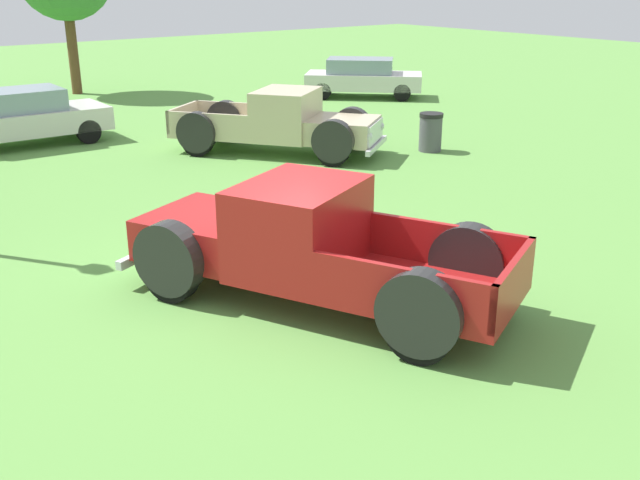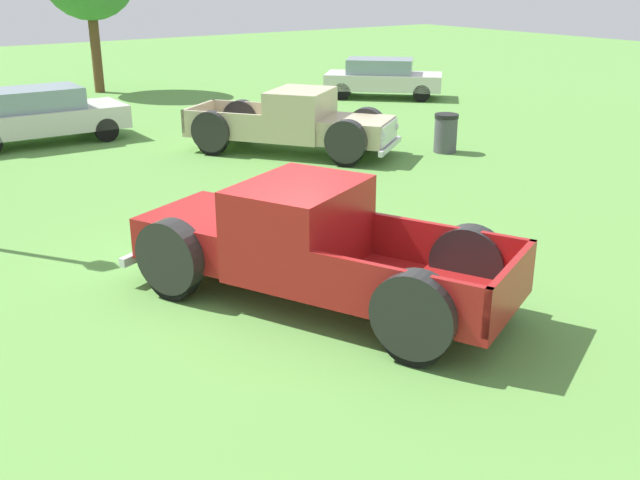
{
  "view_description": "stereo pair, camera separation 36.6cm",
  "coord_description": "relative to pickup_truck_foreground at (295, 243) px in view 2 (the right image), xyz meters",
  "views": [
    {
      "loc": [
        -5.45,
        -7.84,
        4.24
      ],
      "look_at": [
        0.14,
        -0.59,
        0.9
      ],
      "focal_mm": 41.43,
      "sensor_mm": 36.0,
      "label": 1
    },
    {
      "loc": [
        -5.16,
        -8.06,
        4.24
      ],
      "look_at": [
        0.14,
        -0.59,
        0.9
      ],
      "focal_mm": 41.43,
      "sensor_mm": 36.0,
      "label": 2
    }
  ],
  "objects": [
    {
      "name": "trash_can",
      "position": [
        7.83,
        5.09,
        -0.3
      ],
      "size": [
        0.59,
        0.59,
        0.95
      ],
      "color": "#4C4C51",
      "rests_on": "ground_plane"
    },
    {
      "name": "pickup_truck_behind_right",
      "position": [
        4.86,
        6.98,
        -0.03
      ],
      "size": [
        4.43,
        5.21,
        1.56
      ],
      "color": "#C6B793",
      "rests_on": "ground_plane"
    },
    {
      "name": "ground_plane",
      "position": [
        0.02,
        0.24,
        -0.78
      ],
      "size": [
        80.0,
        80.0,
        0.0
      ],
      "primitive_type": "plane",
      "color": "#5B9342"
    },
    {
      "name": "pickup_truck_foreground",
      "position": [
        0.0,
        0.0,
        0.0
      ],
      "size": [
        3.91,
        5.64,
        1.63
      ],
      "color": "maroon",
      "rests_on": "ground_plane"
    },
    {
      "name": "sedan_distant_a",
      "position": [
        11.99,
        12.49,
        -0.07
      ],
      "size": [
        4.06,
        4.03,
        1.36
      ],
      "color": "silver",
      "rests_on": "ground_plane"
    },
    {
      "name": "sedan_distant_b",
      "position": [
        -0.08,
        11.95,
        -0.03
      ],
      "size": [
        4.34,
        1.86,
        1.43
      ],
      "color": "silver",
      "rests_on": "ground_plane"
    }
  ]
}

